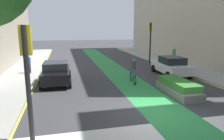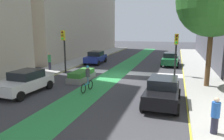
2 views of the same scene
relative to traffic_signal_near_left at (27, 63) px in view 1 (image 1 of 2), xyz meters
The scene contains 12 objects.
ground_plane 6.03m from the traffic_signal_near_left, 16.22° to the left, with size 120.00×120.00×0.00m, color #38383D.
bike_lane_paint 6.54m from the traffic_signal_near_left, 14.62° to the left, with size 2.40×60.00×0.01m, color #2D8C47.
crosswalk_band 5.87m from the traffic_signal_near_left, ahead, with size 12.00×1.80×0.01m, color silver.
curb_stripe_left 3.28m from the traffic_signal_near_left, 120.08° to the left, with size 0.16×60.00×0.01m, color yellow.
traffic_signal_near_left is the anchor object (origin of this frame).
traffic_signal_far_right 18.23m from the traffic_signal_near_left, 54.29° to the left, with size 0.35×0.52×4.46m.
car_white_right_far 13.03m from the traffic_signal_near_left, 40.47° to the left, with size 2.18×4.28×1.57m.
car_black_left_far 8.13m from the traffic_signal_near_left, 85.67° to the left, with size 2.11×4.24×1.57m.
cyclist_in_lane 9.06m from the traffic_signal_near_left, 48.31° to the left, with size 0.32×1.73×1.86m.
pedestrian_sidewalk_right_a 18.37m from the traffic_signal_near_left, 45.84° to the left, with size 0.34×0.34×1.69m.
pedestrian_sidewalk_left_a 11.50m from the traffic_signal_near_left, 98.66° to the left, with size 0.34×0.34×1.55m.
median_planter 8.89m from the traffic_signal_near_left, 25.59° to the left, with size 1.30×3.42×0.85m.
Camera 1 is at (-3.99, -8.47, 3.88)m, focal length 33.26 mm.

